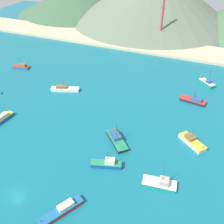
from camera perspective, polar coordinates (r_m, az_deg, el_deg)
name	(u,v)px	position (r m, az deg, el deg)	size (l,w,h in m)	color
ground	(77,125)	(86.93, -7.75, -2.78)	(260.00, 280.00, 0.50)	#146B7F
fishing_boat_0	(64,89)	(105.22, -10.37, 5.03)	(11.27, 6.19, 4.51)	silver
fishing_boat_2	(193,100)	(101.06, 17.42, 2.46)	(9.78, 4.43, 4.55)	#232328
fishing_boat_3	(22,67)	(128.38, -19.19, 9.39)	(7.78, 4.04, 5.36)	#1E5BA8
fishing_boat_4	(207,83)	(114.39, 20.15, 6.00)	(7.13, 6.87, 6.63)	#198466
fishing_boat_5	(192,141)	(81.82, 17.12, -6.16)	(8.99, 8.07, 5.95)	silver
fishing_boat_6	(107,164)	(71.66, -1.11, -11.24)	(8.68, 4.68, 5.08)	#14478C
fishing_boat_7	(62,210)	(63.97, -10.98, -20.39)	(7.32, 10.67, 2.24)	red
fishing_boat_8	(117,139)	(78.97, 1.00, -5.94)	(9.49, 9.74, 6.43)	#232328
fishing_boat_9	(0,120)	(94.15, -23.38, -1.63)	(3.46, 11.08, 2.36)	#1E5BA8
fishing_boat_10	(160,183)	(68.63, 10.56, -15.05)	(8.84, 4.26, 6.78)	#198466
buoy_0	(2,93)	(110.62, -22.99, 3.78)	(0.66, 0.66, 0.66)	#232328
beach_strip	(143,45)	(148.16, 6.91, 14.41)	(247.00, 21.41, 1.20)	#C6B793
radio_tower	(162,23)	(147.36, 10.85, 18.71)	(2.39, 1.91, 23.87)	#B7332D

